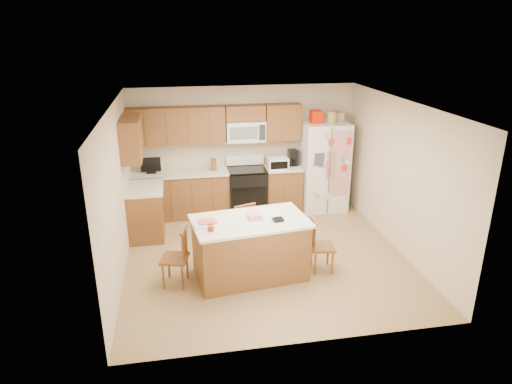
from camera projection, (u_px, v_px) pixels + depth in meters
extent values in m
plane|color=olive|center=(265.00, 255.00, 7.57)|extent=(4.50, 4.50, 0.00)
cube|color=beige|center=(244.00, 148.00, 9.22)|extent=(4.50, 0.10, 2.50)
cube|color=beige|center=(306.00, 250.00, 5.06)|extent=(4.50, 0.10, 2.50)
cube|color=beige|center=(117.00, 193.00, 6.76)|extent=(0.10, 4.50, 2.50)
cube|color=beige|center=(400.00, 177.00, 7.51)|extent=(0.10, 4.50, 2.50)
cube|color=white|center=(266.00, 104.00, 6.70)|extent=(4.50, 4.50, 0.04)
cube|color=brown|center=(181.00, 195.00, 9.00)|extent=(1.87, 0.60, 0.88)
cube|color=brown|center=(282.00, 189.00, 9.34)|extent=(0.72, 0.60, 0.88)
cube|color=brown|center=(146.00, 212.00, 8.18)|extent=(0.60, 0.95, 0.88)
cube|color=#F8EECD|center=(180.00, 173.00, 8.83)|extent=(1.87, 0.64, 0.04)
cube|color=#F8EECD|center=(283.00, 167.00, 9.17)|extent=(0.72, 0.64, 0.04)
cube|color=#F8EECD|center=(145.00, 188.00, 8.02)|extent=(0.64, 0.95, 0.04)
cube|color=brown|center=(176.00, 126.00, 8.65)|extent=(1.85, 0.33, 0.70)
cube|color=brown|center=(283.00, 122.00, 9.00)|extent=(0.70, 0.33, 0.70)
cube|color=brown|center=(245.00, 113.00, 8.80)|extent=(0.76, 0.33, 0.29)
cube|color=brown|center=(131.00, 138.00, 7.69)|extent=(0.33, 0.95, 0.70)
cube|color=brown|center=(145.00, 129.00, 8.40)|extent=(0.02, 0.01, 0.66)
cube|color=brown|center=(150.00, 202.00, 8.62)|extent=(0.02, 0.01, 0.84)
cube|color=brown|center=(167.00, 128.00, 8.47)|extent=(0.02, 0.01, 0.66)
cube|color=brown|center=(172.00, 201.00, 8.69)|extent=(0.02, 0.01, 0.84)
cube|color=brown|center=(188.00, 127.00, 8.53)|extent=(0.02, 0.01, 0.66)
cube|color=brown|center=(193.00, 200.00, 8.75)|extent=(0.02, 0.01, 0.84)
cube|color=brown|center=(210.00, 126.00, 8.60)|extent=(0.01, 0.01, 0.66)
cube|color=brown|center=(213.00, 198.00, 8.82)|extent=(0.01, 0.01, 0.84)
cube|color=brown|center=(282.00, 124.00, 8.83)|extent=(0.01, 0.01, 0.66)
cube|color=brown|center=(284.00, 194.00, 9.05)|extent=(0.01, 0.01, 0.84)
cube|color=white|center=(245.00, 131.00, 8.90)|extent=(0.76, 0.38, 0.40)
cube|color=slate|center=(244.00, 133.00, 8.71)|extent=(0.54, 0.01, 0.24)
cube|color=#262626|center=(262.00, 133.00, 8.77)|extent=(0.12, 0.01, 0.30)
cube|color=brown|center=(214.00, 165.00, 8.91)|extent=(0.10, 0.14, 0.22)
cube|color=black|center=(151.00, 172.00, 8.76)|extent=(0.18, 0.12, 0.02)
cube|color=black|center=(151.00, 165.00, 8.71)|extent=(0.38, 0.03, 0.28)
cube|color=#BF6D18|center=(274.00, 161.00, 9.19)|extent=(0.35, 0.22, 0.18)
cube|color=white|center=(278.00, 163.00, 8.97)|extent=(0.40, 0.28, 0.23)
cube|color=black|center=(279.00, 165.00, 8.84)|extent=(0.34, 0.01, 0.15)
cube|color=black|center=(293.00, 157.00, 9.20)|extent=(0.18, 0.22, 0.32)
cylinder|color=black|center=(294.00, 162.00, 9.16)|extent=(0.12, 0.12, 0.12)
cube|color=black|center=(247.00, 191.00, 9.20)|extent=(0.76, 0.64, 0.88)
cube|color=black|center=(249.00, 198.00, 8.91)|extent=(0.68, 0.01, 0.42)
cube|color=black|center=(247.00, 169.00, 9.04)|extent=(0.76, 0.64, 0.03)
cube|color=white|center=(245.00, 160.00, 9.24)|extent=(0.76, 0.10, 0.20)
cube|color=white|center=(323.00, 166.00, 9.25)|extent=(0.90, 0.75, 1.80)
cube|color=#4C4C4C|center=(329.00, 172.00, 8.90)|extent=(0.02, 0.01, 1.75)
cube|color=silver|center=(328.00, 165.00, 8.82)|extent=(0.02, 0.03, 0.55)
cube|color=silver|center=(333.00, 165.00, 8.83)|extent=(0.02, 0.03, 0.55)
cube|color=#3F3F44|center=(319.00, 160.00, 8.77)|extent=(0.20, 0.01, 0.28)
cube|color=#D84C59|center=(340.00, 164.00, 8.88)|extent=(0.42, 0.01, 1.30)
cube|color=red|center=(316.00, 117.00, 8.86)|extent=(0.22, 0.22, 0.24)
cylinder|color=tan|center=(332.00, 117.00, 8.87)|extent=(0.18, 0.18, 0.22)
cube|color=tan|center=(338.00, 117.00, 9.03)|extent=(0.18, 0.20, 0.18)
cube|color=brown|center=(250.00, 249.00, 6.83)|extent=(1.70, 1.10, 0.88)
cube|color=#F8EECD|center=(250.00, 221.00, 6.67)|extent=(1.79, 1.19, 0.04)
cylinder|color=red|center=(211.00, 229.00, 6.31)|extent=(0.08, 0.08, 0.06)
cylinder|color=white|center=(211.00, 228.00, 6.31)|extent=(0.09, 0.09, 0.09)
cube|color=pink|center=(255.00, 217.00, 6.69)|extent=(0.22, 0.17, 0.07)
cube|color=black|center=(278.00, 220.00, 6.63)|extent=(0.16, 0.14, 0.04)
cube|color=white|center=(205.00, 225.00, 6.48)|extent=(0.33, 0.28, 0.01)
cube|color=#D84C4C|center=(207.00, 221.00, 6.56)|extent=(0.28, 0.23, 0.01)
cylinder|color=white|center=(232.00, 228.00, 6.38)|extent=(0.13, 0.07, 0.01)
cube|color=brown|center=(175.00, 258.00, 6.61)|extent=(0.46, 0.47, 0.04)
cylinder|color=brown|center=(169.00, 266.00, 6.84)|extent=(0.03, 0.03, 0.40)
cylinder|color=brown|center=(163.00, 277.00, 6.54)|extent=(0.03, 0.03, 0.40)
cylinder|color=brown|center=(187.00, 267.00, 6.82)|extent=(0.03, 0.03, 0.40)
cylinder|color=brown|center=(182.00, 278.00, 6.52)|extent=(0.03, 0.03, 0.40)
cylinder|color=brown|center=(187.00, 239.00, 6.64)|extent=(0.02, 0.02, 0.45)
cylinder|color=brown|center=(185.00, 242.00, 6.58)|extent=(0.02, 0.02, 0.45)
cylinder|color=brown|center=(184.00, 244.00, 6.51)|extent=(0.02, 0.02, 0.45)
cylinder|color=brown|center=(183.00, 246.00, 6.45)|extent=(0.02, 0.02, 0.45)
cylinder|color=brown|center=(182.00, 248.00, 6.38)|extent=(0.02, 0.02, 0.45)
cube|color=brown|center=(184.00, 229.00, 6.43)|extent=(0.13, 0.37, 0.05)
cube|color=brown|center=(240.00, 230.00, 7.52)|extent=(0.50, 0.49, 0.04)
cylinder|color=brown|center=(245.00, 236.00, 7.78)|extent=(0.03, 0.03, 0.41)
cylinder|color=brown|center=(228.00, 241.00, 7.63)|extent=(0.03, 0.03, 0.41)
cylinder|color=brown|center=(253.00, 243.00, 7.55)|extent=(0.03, 0.03, 0.41)
cylinder|color=brown|center=(236.00, 247.00, 7.40)|extent=(0.03, 0.03, 0.41)
cylinder|color=brown|center=(253.00, 217.00, 7.37)|extent=(0.02, 0.02, 0.45)
cylinder|color=brown|center=(249.00, 218.00, 7.33)|extent=(0.02, 0.02, 0.45)
cylinder|color=brown|center=(245.00, 219.00, 7.30)|extent=(0.02, 0.02, 0.45)
cylinder|color=brown|center=(241.00, 220.00, 7.27)|extent=(0.02, 0.02, 0.45)
cylinder|color=brown|center=(237.00, 221.00, 7.23)|extent=(0.02, 0.02, 0.45)
cube|color=brown|center=(245.00, 206.00, 7.22)|extent=(0.37, 0.17, 0.05)
cube|color=brown|center=(322.00, 247.00, 7.00)|extent=(0.39, 0.40, 0.04)
cylinder|color=brown|center=(332.00, 263.00, 6.94)|extent=(0.03, 0.03, 0.38)
cylinder|color=brown|center=(328.00, 254.00, 7.22)|extent=(0.03, 0.03, 0.38)
cylinder|color=brown|center=(315.00, 264.00, 6.92)|extent=(0.03, 0.03, 0.38)
cylinder|color=brown|center=(311.00, 255.00, 7.20)|extent=(0.03, 0.03, 0.38)
cylinder|color=brown|center=(315.00, 237.00, 6.78)|extent=(0.02, 0.02, 0.42)
cylinder|color=brown|center=(314.00, 236.00, 6.84)|extent=(0.02, 0.02, 0.42)
cylinder|color=brown|center=(313.00, 234.00, 6.91)|extent=(0.02, 0.02, 0.42)
cylinder|color=brown|center=(313.00, 232.00, 6.97)|extent=(0.02, 0.02, 0.42)
cylinder|color=brown|center=(312.00, 230.00, 7.03)|extent=(0.02, 0.02, 0.42)
cube|color=brown|center=(314.00, 221.00, 6.83)|extent=(0.07, 0.35, 0.04)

